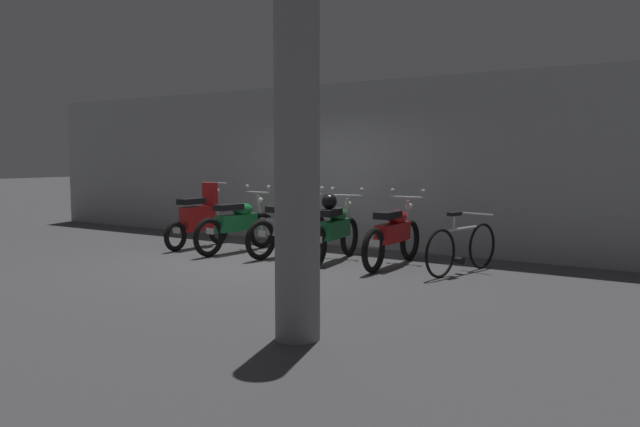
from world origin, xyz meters
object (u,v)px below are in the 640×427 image
motorbike_slot_0 (199,219)px  motorbike_slot_2 (289,224)px  motorbike_slot_1 (238,224)px  motorbike_slot_3 (334,228)px  motorbike_slot_4 (394,234)px  support_pillar (297,174)px  bicycle (462,248)px

motorbike_slot_0 → motorbike_slot_2: 1.95m
motorbike_slot_1 → motorbike_slot_3: (1.93, 0.06, 0.04)m
motorbike_slot_3 → motorbike_slot_4: size_ratio=0.99×
support_pillar → motorbike_slot_1: bearing=136.4°
support_pillar → motorbike_slot_2: bearing=126.9°
motorbike_slot_3 → bicycle: bearing=4.0°
bicycle → support_pillar: 4.08m
motorbike_slot_2 → motorbike_slot_3: same height
motorbike_slot_1 → bicycle: motorbike_slot_1 is taller
motorbike_slot_1 → motorbike_slot_4: size_ratio=1.00×
bicycle → support_pillar: (-0.08, -3.92, 1.14)m
motorbike_slot_2 → support_pillar: bearing=-53.1°
motorbike_slot_1 → motorbike_slot_4: bearing=4.1°
support_pillar → bicycle: bearing=88.8°
motorbike_slot_3 → bicycle: (2.05, 0.14, -0.17)m
motorbike_slot_2 → bicycle: motorbike_slot_2 is taller
motorbike_slot_0 → support_pillar: (4.88, -3.77, 0.97)m
bicycle → motorbike_slot_2: bearing=-179.8°
motorbike_slot_1 → motorbike_slot_4: same height
motorbike_slot_2 → motorbike_slot_3: (0.97, -0.13, 0.00)m
motorbike_slot_0 → bicycle: (4.95, 0.15, -0.16)m
motorbike_slot_3 → support_pillar: size_ratio=0.65×
motorbike_slot_0 → support_pillar: 6.24m
motorbike_slot_0 → motorbike_slot_2: motorbike_slot_0 is taller
motorbike_slot_4 → support_pillar: size_ratio=0.65×
motorbike_slot_1 → motorbike_slot_4: 2.91m
motorbike_slot_0 → support_pillar: size_ratio=0.56×
motorbike_slot_2 → motorbike_slot_4: same height
bicycle → motorbike_slot_0: bearing=-178.3°
motorbike_slot_1 → bicycle: (3.98, 0.21, -0.13)m
motorbike_slot_1 → support_pillar: size_ratio=0.65×
bicycle → motorbike_slot_1: bearing=-177.0°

